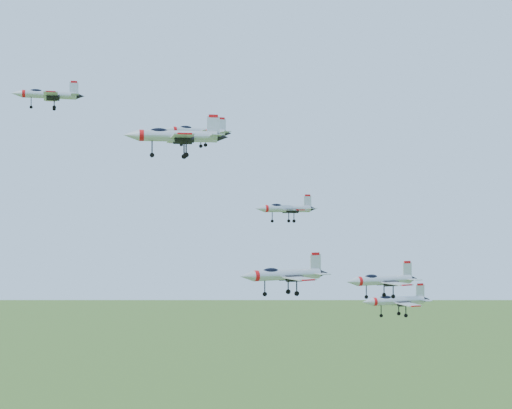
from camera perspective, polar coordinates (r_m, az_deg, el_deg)
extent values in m
cylinder|color=#B0B6BD|center=(122.13, -16.20, 8.43)|extent=(8.60, 2.00, 1.23)
cone|color=#B0B6BD|center=(122.23, -18.62, 8.43)|extent=(1.81, 1.38, 1.23)
cone|color=black|center=(122.23, -13.87, 8.41)|extent=(1.42, 1.16, 1.05)
ellipsoid|color=black|center=(122.22, -17.19, 8.64)|extent=(2.16, 1.07, 0.78)
cube|color=#B0B6BD|center=(119.47, -16.11, 8.51)|extent=(2.55, 4.35, 0.13)
cube|color=#B0B6BD|center=(124.71, -16.11, 8.13)|extent=(2.55, 4.35, 0.13)
cube|color=#B0B6BD|center=(122.40, -14.36, 9.01)|extent=(1.42, 0.24, 1.99)
cube|color=red|center=(122.58, -14.36, 9.49)|extent=(1.05, 0.23, 0.33)
cylinder|color=#B0B6BD|center=(110.08, -4.62, 5.82)|extent=(8.40, 3.17, 1.21)
cone|color=#B0B6BD|center=(108.46, -7.12, 5.92)|extent=(1.91, 1.57, 1.21)
cone|color=black|center=(111.83, -2.28, 5.72)|extent=(1.51, 1.31, 1.03)
ellipsoid|color=black|center=(109.45, -5.63, 6.10)|extent=(2.19, 1.33, 0.77)
cube|color=#B0B6BD|center=(107.70, -4.04, 5.84)|extent=(3.05, 4.48, 0.13)
cube|color=#B0B6BD|center=(112.54, -4.99, 5.56)|extent=(3.05, 4.48, 0.13)
cube|color=#B0B6BD|center=(111.59, -2.77, 6.38)|extent=(1.38, 0.44, 1.95)
cube|color=red|center=(111.72, -2.77, 6.90)|extent=(1.02, 0.37, 0.32)
cylinder|color=#B0B6BD|center=(84.32, -6.24, 5.46)|extent=(9.15, 1.49, 1.32)
cone|color=#B0B6BD|center=(83.94, -9.98, 5.49)|extent=(1.85, 1.35, 1.32)
cone|color=black|center=(85.02, -2.69, 5.40)|extent=(1.44, 1.15, 1.12)
ellipsoid|color=black|center=(84.18, -7.76, 5.81)|extent=(2.25, 0.99, 0.84)
cube|color=#B0B6BD|center=(81.51, -5.90, 5.49)|extent=(2.41, 4.50, 0.14)
cube|color=#B0B6BD|center=(87.12, -6.30, 5.09)|extent=(2.41, 4.50, 0.14)
cube|color=#B0B6BD|center=(85.00, -3.44, 6.33)|extent=(1.52, 0.15, 2.13)
cube|color=red|center=(85.14, -3.44, 7.08)|extent=(1.12, 0.16, 0.35)
cylinder|color=#B0B6BD|center=(116.58, 2.52, -0.33)|extent=(8.20, 2.78, 1.17)
cone|color=#B0B6BD|center=(114.60, 0.32, -0.33)|extent=(1.83, 1.48, 1.17)
cone|color=black|center=(118.66, 4.57, -0.34)|extent=(1.44, 1.23, 1.00)
ellipsoid|color=black|center=(115.76, 1.63, -0.11)|extent=(2.12, 1.23, 0.74)
cube|color=#B0B6BD|center=(114.38, 3.14, -0.44)|extent=(2.83, 4.31, 0.13)
cube|color=#B0B6BD|center=(118.95, 2.08, -0.45)|extent=(2.83, 4.31, 0.13)
cube|color=#B0B6BD|center=(118.22, 4.15, 0.26)|extent=(1.35, 0.38, 1.90)
cube|color=red|center=(118.24, 4.15, 0.74)|extent=(1.00, 0.32, 0.32)
cylinder|color=#B0B6BD|center=(94.44, 2.47, -5.62)|extent=(9.71, 3.78, 1.40)
cone|color=#B0B6BD|center=(91.86, -0.74, -5.76)|extent=(2.22, 1.84, 1.40)
cone|color=black|center=(97.18, 5.39, -5.48)|extent=(1.75, 1.53, 1.19)
ellipsoid|color=black|center=(93.31, 1.18, -5.36)|extent=(2.54, 1.57, 0.89)
cube|color=#B0B6BD|center=(91.93, 3.47, -5.93)|extent=(3.58, 5.20, 0.15)
cube|color=#B0B6BD|center=(97.21, 1.74, -5.64)|extent=(3.58, 5.20, 0.15)
cube|color=#B0B6BD|center=(96.47, 4.78, -4.65)|extent=(1.59, 0.53, 2.26)
cube|color=red|center=(96.40, 4.78, -3.95)|extent=(1.18, 0.44, 0.38)
cylinder|color=#B0B6BD|center=(107.26, 10.20, -5.97)|extent=(9.35, 3.59, 1.34)
cone|color=#B0B6BD|center=(104.13, 7.68, -6.14)|extent=(2.13, 1.76, 1.34)
cone|color=black|center=(110.45, 12.48, -5.81)|extent=(1.68, 1.46, 1.14)
ellipsoid|color=black|center=(105.92, 9.19, -5.77)|extent=(2.44, 1.50, 0.85)
cube|color=#B0B6BD|center=(105.07, 11.21, -6.22)|extent=(3.42, 5.00, 0.14)
cube|color=#B0B6BD|center=(109.76, 9.40, -5.99)|extent=(3.42, 5.00, 0.14)
cube|color=#B0B6BD|center=(109.65, 12.01, -5.12)|extent=(1.53, 0.50, 2.17)
cube|color=red|center=(109.56, 12.01, -4.53)|extent=(1.14, 0.42, 0.36)
cylinder|color=#B0B6BD|center=(121.66, 11.28, -7.55)|extent=(9.48, 2.62, 1.36)
cone|color=#B0B6BD|center=(118.96, 8.91, -7.71)|extent=(2.04, 1.60, 1.36)
cone|color=black|center=(124.45, 13.46, -7.39)|extent=(1.60, 1.34, 1.15)
ellipsoid|color=black|center=(120.47, 10.33, -7.38)|extent=(2.41, 1.28, 0.86)
cube|color=#B0B6BD|center=(119.30, 12.08, -7.81)|extent=(3.00, 4.87, 0.15)
cube|color=#B0B6BD|center=(124.31, 10.68, -7.53)|extent=(3.00, 4.87, 0.15)
cube|color=#B0B6BD|center=(123.69, 13.00, -6.78)|extent=(1.57, 0.34, 2.19)
cube|color=red|center=(123.57, 13.00, -6.25)|extent=(1.16, 0.30, 0.36)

